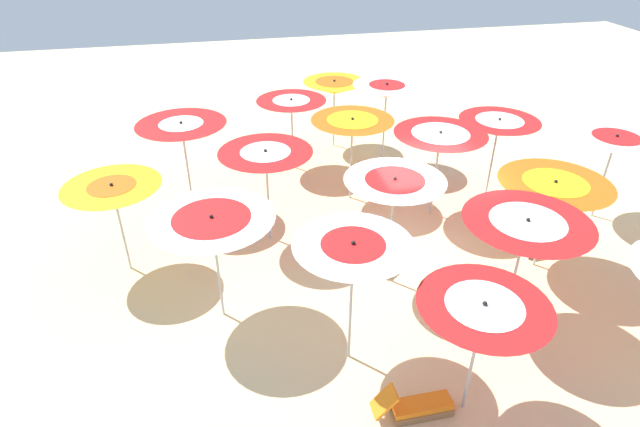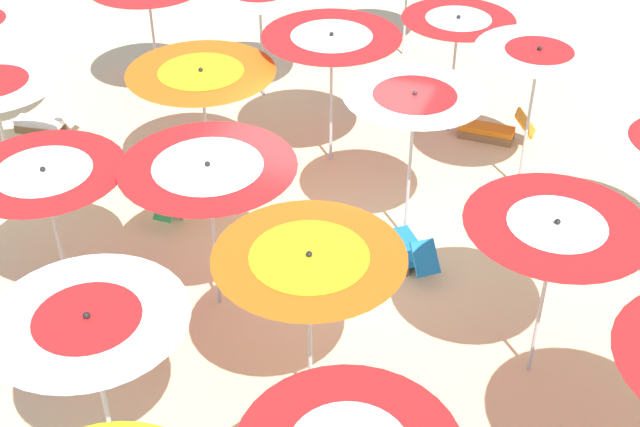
{
  "view_description": "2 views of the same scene",
  "coord_description": "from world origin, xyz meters",
  "px_view_note": "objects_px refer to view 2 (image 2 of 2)",
  "views": [
    {
      "loc": [
        4.34,
        9.22,
        7.12
      ],
      "look_at": [
        2.25,
        -0.34,
        1.09
      ],
      "focal_mm": 29.34,
      "sensor_mm": 36.0,
      "label": 1
    },
    {
      "loc": [
        3.55,
        -9.42,
        7.98
      ],
      "look_at": [
        0.29,
        -0.77,
        1.35
      ],
      "focal_mm": 48.68,
      "sensor_mm": 36.0,
      "label": 2
    }
  ],
  "objects_px": {
    "lounger_0": "(493,129)",
    "beach_umbrella_11": "(309,271)",
    "beach_umbrella_9": "(260,1)",
    "lounger_2": "(44,122)",
    "beach_umbrella_8": "(331,44)",
    "beach_umbrella_16": "(90,332)",
    "beach_umbrella_13": "(202,81)",
    "beach_umbrella_3": "(458,28)",
    "lounger_3": "(411,250)",
    "beach_umbrella_12": "(209,176)",
    "beach_umbrella_2": "(538,60)",
    "beach_umbrella_7": "(414,107)",
    "beach_umbrella_17": "(46,185)",
    "lounger_1": "(182,198)",
    "beach_umbrella_6": "(555,237)"
  },
  "relations": [
    {
      "from": "beach_umbrella_16",
      "to": "lounger_3",
      "type": "height_order",
      "value": "beach_umbrella_16"
    },
    {
      "from": "beach_umbrella_8",
      "to": "beach_umbrella_13",
      "type": "xyz_separation_m",
      "value": [
        -1.57,
        -1.48,
        -0.21
      ]
    },
    {
      "from": "lounger_3",
      "to": "lounger_1",
      "type": "bearing_deg",
      "value": 50.94
    },
    {
      "from": "beach_umbrella_11",
      "to": "lounger_0",
      "type": "relative_size",
      "value": 1.76
    },
    {
      "from": "beach_umbrella_6",
      "to": "lounger_0",
      "type": "xyz_separation_m",
      "value": [
        -1.58,
        5.47,
        -1.89
      ]
    },
    {
      "from": "beach_umbrella_2",
      "to": "lounger_0",
      "type": "xyz_separation_m",
      "value": [
        -0.72,
        1.4,
        -2.08
      ]
    },
    {
      "from": "beach_umbrella_6",
      "to": "beach_umbrella_13",
      "type": "height_order",
      "value": "beach_umbrella_6"
    },
    {
      "from": "beach_umbrella_2",
      "to": "lounger_2",
      "type": "height_order",
      "value": "beach_umbrella_2"
    },
    {
      "from": "beach_umbrella_6",
      "to": "beach_umbrella_9",
      "type": "xyz_separation_m",
      "value": [
        -6.1,
        5.56,
        -0.17
      ]
    },
    {
      "from": "beach_umbrella_2",
      "to": "beach_umbrella_7",
      "type": "height_order",
      "value": "beach_umbrella_2"
    },
    {
      "from": "lounger_0",
      "to": "beach_umbrella_11",
      "type": "bearing_deg",
      "value": 83.37
    },
    {
      "from": "beach_umbrella_9",
      "to": "lounger_2",
      "type": "relative_size",
      "value": 1.85
    },
    {
      "from": "beach_umbrella_3",
      "to": "beach_umbrella_12",
      "type": "bearing_deg",
      "value": -107.55
    },
    {
      "from": "beach_umbrella_8",
      "to": "lounger_0",
      "type": "relative_size",
      "value": 1.79
    },
    {
      "from": "beach_umbrella_8",
      "to": "lounger_3",
      "type": "xyz_separation_m",
      "value": [
        2.06,
        -2.24,
        -1.93
      ]
    },
    {
      "from": "beach_umbrella_3",
      "to": "beach_umbrella_12",
      "type": "xyz_separation_m",
      "value": [
        -1.81,
        -5.73,
        0.08
      ]
    },
    {
      "from": "beach_umbrella_7",
      "to": "beach_umbrella_13",
      "type": "distance_m",
      "value": 3.41
    },
    {
      "from": "beach_umbrella_13",
      "to": "beach_umbrella_3",
      "type": "bearing_deg",
      "value": 44.49
    },
    {
      "from": "beach_umbrella_9",
      "to": "beach_umbrella_13",
      "type": "height_order",
      "value": "beach_umbrella_9"
    },
    {
      "from": "beach_umbrella_9",
      "to": "beach_umbrella_11",
      "type": "relative_size",
      "value": 0.96
    },
    {
      "from": "beach_umbrella_2",
      "to": "beach_umbrella_9",
      "type": "height_order",
      "value": "beach_umbrella_2"
    },
    {
      "from": "beach_umbrella_8",
      "to": "beach_umbrella_11",
      "type": "distance_m",
      "value": 5.55
    },
    {
      "from": "beach_umbrella_13",
      "to": "beach_umbrella_17",
      "type": "distance_m",
      "value": 3.3
    },
    {
      "from": "lounger_3",
      "to": "beach_umbrella_3",
      "type": "bearing_deg",
      "value": -32.94
    },
    {
      "from": "beach_umbrella_2",
      "to": "beach_umbrella_12",
      "type": "xyz_separation_m",
      "value": [
        -3.35,
        -4.3,
        -0.21
      ]
    },
    {
      "from": "beach_umbrella_17",
      "to": "beach_umbrella_13",
      "type": "bearing_deg",
      "value": 80.88
    },
    {
      "from": "beach_umbrella_2",
      "to": "lounger_0",
      "type": "distance_m",
      "value": 2.61
    },
    {
      "from": "beach_umbrella_17",
      "to": "lounger_2",
      "type": "relative_size",
      "value": 1.83
    },
    {
      "from": "beach_umbrella_9",
      "to": "beach_umbrella_2",
      "type": "bearing_deg",
      "value": -16.0
    },
    {
      "from": "beach_umbrella_11",
      "to": "beach_umbrella_16",
      "type": "distance_m",
      "value": 2.4
    },
    {
      "from": "beach_umbrella_9",
      "to": "beach_umbrella_6",
      "type": "bearing_deg",
      "value": -42.38
    },
    {
      "from": "beach_umbrella_8",
      "to": "beach_umbrella_16",
      "type": "distance_m",
      "value": 7.14
    },
    {
      "from": "beach_umbrella_16",
      "to": "lounger_1",
      "type": "xyz_separation_m",
      "value": [
        -1.85,
        4.92,
        -2.08
      ]
    },
    {
      "from": "beach_umbrella_6",
      "to": "beach_umbrella_8",
      "type": "bearing_deg",
      "value": 136.84
    },
    {
      "from": "lounger_2",
      "to": "beach_umbrella_2",
      "type": "bearing_deg",
      "value": -179.27
    },
    {
      "from": "beach_umbrella_3",
      "to": "lounger_1",
      "type": "bearing_deg",
      "value": -130.59
    },
    {
      "from": "beach_umbrella_11",
      "to": "beach_umbrella_8",
      "type": "bearing_deg",
      "value": 107.6
    },
    {
      "from": "beach_umbrella_13",
      "to": "lounger_3",
      "type": "height_order",
      "value": "beach_umbrella_13"
    },
    {
      "from": "lounger_1",
      "to": "lounger_3",
      "type": "distance_m",
      "value": 3.74
    },
    {
      "from": "beach_umbrella_8",
      "to": "beach_umbrella_16",
      "type": "bearing_deg",
      "value": -88.67
    },
    {
      "from": "beach_umbrella_7",
      "to": "beach_umbrella_12",
      "type": "height_order",
      "value": "beach_umbrella_7"
    },
    {
      "from": "beach_umbrella_2",
      "to": "beach_umbrella_7",
      "type": "bearing_deg",
      "value": -125.04
    },
    {
      "from": "lounger_3",
      "to": "beach_umbrella_7",
      "type": "bearing_deg",
      "value": -15.26
    },
    {
      "from": "beach_umbrella_6",
      "to": "beach_umbrella_17",
      "type": "xyz_separation_m",
      "value": [
        -6.15,
        -0.93,
        -0.17
      ]
    },
    {
      "from": "beach_umbrella_8",
      "to": "beach_umbrella_13",
      "type": "relative_size",
      "value": 1.03
    },
    {
      "from": "beach_umbrella_7",
      "to": "lounger_2",
      "type": "relative_size",
      "value": 2.08
    },
    {
      "from": "beach_umbrella_9",
      "to": "beach_umbrella_16",
      "type": "distance_m",
      "value": 9.17
    },
    {
      "from": "beach_umbrella_13",
      "to": "beach_umbrella_16",
      "type": "xyz_separation_m",
      "value": [
        1.73,
        -5.65,
        0.35
      ]
    },
    {
      "from": "beach_umbrella_17",
      "to": "lounger_3",
      "type": "xyz_separation_m",
      "value": [
        4.15,
        2.5,
        -1.72
      ]
    },
    {
      "from": "beach_umbrella_9",
      "to": "beach_umbrella_16",
      "type": "xyz_separation_m",
      "value": [
        2.2,
        -8.89,
        0.36
      ]
    }
  ]
}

